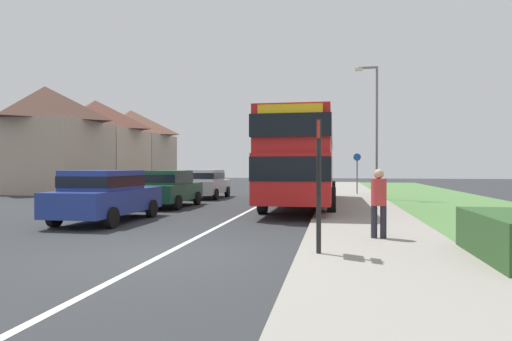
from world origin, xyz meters
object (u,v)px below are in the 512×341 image
street_lamp_mid (375,123)px  bus_stop_sign (319,176)px  double_decker_bus (303,157)px  cycle_route_sign (357,172)px  pedestrian_at_stop (379,200)px  parked_car_silver (207,183)px  parked_car_dark_green (168,187)px  parked_car_blue (106,194)px

street_lamp_mid → bus_stop_sign: bearing=-98.8°
double_decker_bus → street_lamp_mid: bearing=49.8°
cycle_route_sign → pedestrian_at_stop: bearing=-91.2°
cycle_route_sign → parked_car_silver: bearing=-156.6°
double_decker_bus → parked_car_dark_green: (-5.65, -1.29, -1.28)m
double_decker_bus → cycle_route_sign: bearing=70.8°
parked_car_blue → parked_car_dark_green: size_ratio=1.08×
parked_car_blue → pedestrian_at_stop: (7.97, -2.46, 0.09)m
double_decker_bus → pedestrian_at_stop: size_ratio=6.87×
parked_car_silver → parked_car_dark_green: bearing=-91.2°
double_decker_bus → bus_stop_sign: (1.06, -10.91, -0.60)m
double_decker_bus → parked_car_blue: double_decker_bus is taller
parked_car_blue → cycle_route_sign: size_ratio=1.76×
pedestrian_at_stop → cycle_route_sign: 16.64m
parked_car_blue → bus_stop_sign: bus_stop_sign is taller
double_decker_bus → pedestrian_at_stop: double_decker_bus is taller
bus_stop_sign → cycle_route_sign: 18.69m
parked_car_blue → street_lamp_mid: street_lamp_mid is taller
parked_car_dark_green → bus_stop_sign: 11.75m
parked_car_silver → bus_stop_sign: size_ratio=1.57×
parked_car_blue → street_lamp_mid: bearing=49.2°
double_decker_bus → cycle_route_sign: 8.19m
parked_car_blue → pedestrian_at_stop: bearing=-17.2°
parked_car_blue → pedestrian_at_stop: 8.34m
parked_car_dark_green → pedestrian_at_stop: 11.04m
pedestrian_at_stop → street_lamp_mid: size_ratio=0.25×
bus_stop_sign → double_decker_bus: bearing=95.5°
parked_car_dark_green → cycle_route_sign: cycle_route_sign is taller
pedestrian_at_stop → parked_car_blue: bearing=162.8°
bus_stop_sign → cycle_route_sign: bus_stop_sign is taller
bus_stop_sign → cycle_route_sign: (1.62, 18.62, -0.11)m
cycle_route_sign → street_lamp_mid: street_lamp_mid is taller
pedestrian_at_stop → street_lamp_mid: street_lamp_mid is taller
street_lamp_mid → cycle_route_sign: bearing=100.2°
parked_car_dark_green → street_lamp_mid: (9.01, 5.25, 3.08)m
double_decker_bus → parked_car_blue: (-5.65, -6.46, -1.25)m
double_decker_bus → parked_car_blue: 8.67m
parked_car_silver → street_lamp_mid: bearing=-1.2°
parked_car_blue → double_decker_bus: bearing=48.8°
parked_car_silver → pedestrian_at_stop: (7.86, -13.07, 0.11)m
parked_car_blue → parked_car_dark_green: (-0.01, 5.17, -0.02)m
cycle_route_sign → street_lamp_mid: size_ratio=0.37×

